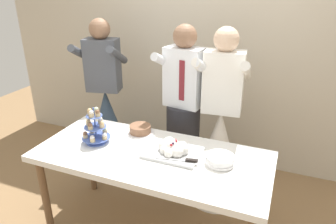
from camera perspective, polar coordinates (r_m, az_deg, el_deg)
name	(u,v)px	position (r m, az deg, el deg)	size (l,w,h in m)	color
rear_wall	(206,35)	(3.46, 7.05, 13.82)	(5.20, 0.10, 2.90)	beige
dessert_table	(151,162)	(2.44, -3.05, -9.13)	(1.80, 0.80, 0.78)	white
cupcake_stand	(96,128)	(2.57, -13.13, -2.97)	(0.23, 0.23, 0.31)	#4C66B2
main_cake_tray	(173,149)	(2.37, 0.94, -6.83)	(0.43, 0.31, 0.13)	silver
plate_stack	(220,160)	(2.29, 9.53, -8.62)	(0.21, 0.21, 0.07)	white
round_cake	(140,130)	(2.69, -5.12, -3.25)	(0.24, 0.24, 0.07)	white
person_groom	(183,122)	(2.97, 2.82, -1.84)	(0.52, 0.55, 1.66)	#232328
person_bride	(219,144)	(2.96, 9.29, -5.89)	(0.56, 0.56, 1.66)	white
person_guest	(107,119)	(3.49, -11.10, -1.27)	(0.59, 0.58, 1.66)	#334760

